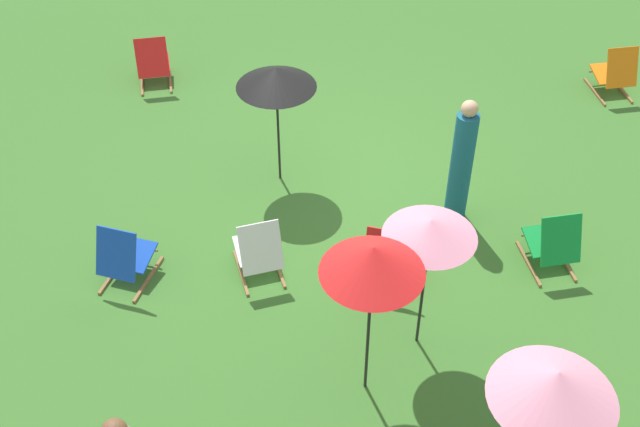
# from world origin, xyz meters

# --- Properties ---
(ground_plane) EXTENTS (40.00, 40.00, 0.00)m
(ground_plane) POSITION_xyz_m (0.00, 0.00, 0.00)
(ground_plane) COLOR #386B28
(deckchair_1) EXTENTS (0.68, 0.87, 0.83)m
(deckchair_1) POSITION_xyz_m (2.24, 1.80, 0.37)
(deckchair_1) COLOR olive
(deckchair_1) RESTS_ON ground
(deckchair_4) EXTENTS (0.67, 0.86, 0.83)m
(deckchair_4) POSITION_xyz_m (0.71, 1.70, 0.37)
(deckchair_4) COLOR olive
(deckchair_4) RESTS_ON ground
(deckchair_6) EXTENTS (0.66, 0.86, 0.83)m
(deckchair_6) POSITION_xyz_m (-0.77, 1.82, 0.37)
(deckchair_6) COLOR olive
(deckchair_6) RESTS_ON ground
(deckchair_7) EXTENTS (0.61, 0.83, 0.83)m
(deckchair_7) POSITION_xyz_m (2.58, -2.46, 0.37)
(deckchair_7) COLOR olive
(deckchair_7) RESTS_ON ground
(deckchair_8) EXTENTS (0.59, 0.83, 0.83)m
(deckchair_8) POSITION_xyz_m (-4.49, -2.17, 0.37)
(deckchair_8) COLOR olive
(deckchair_8) RESTS_ON ground
(deckchair_9) EXTENTS (0.60, 0.83, 0.83)m
(deckchair_9) POSITION_xyz_m (-2.72, 1.58, 0.37)
(deckchair_9) COLOR olive
(deckchair_9) RESTS_ON ground
(umbrella_0) EXTENTS (0.93, 0.93, 1.76)m
(umbrella_0) POSITION_xyz_m (-1.05, 2.72, 1.65)
(umbrella_0) COLOR black
(umbrella_0) RESTS_ON ground
(umbrella_1) EXTENTS (0.97, 0.97, 1.98)m
(umbrella_1) POSITION_xyz_m (-0.46, 3.32, 1.82)
(umbrella_1) COLOR black
(umbrella_1) RESTS_ON ground
(umbrella_2) EXTENTS (1.01, 1.01, 1.71)m
(umbrella_2) POSITION_xyz_m (0.54, -0.10, 1.57)
(umbrella_2) COLOR black
(umbrella_2) RESTS_ON ground
(umbrella_3) EXTENTS (1.06, 1.06, 1.76)m
(umbrella_3) POSITION_xyz_m (-1.86, 4.50, 1.60)
(umbrella_3) COLOR black
(umbrella_3) RESTS_ON ground
(person_0) EXTENTS (0.39, 0.39, 1.73)m
(person_0) POSITION_xyz_m (-1.72, 0.67, 0.83)
(person_0) COLOR #195972
(person_0) RESTS_ON ground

